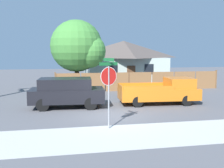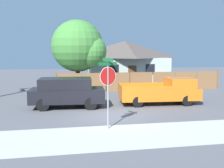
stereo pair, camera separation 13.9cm
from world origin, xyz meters
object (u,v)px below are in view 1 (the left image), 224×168
oak_tree (79,47)px  orange_pickup (162,91)px  house (124,60)px  red_suv (67,92)px  stop_sign (109,81)px

oak_tree → orange_pickup: size_ratio=1.18×
house → orange_pickup: (-0.64, -13.79, -1.62)m
house → red_suv: size_ratio=2.04×
house → oak_tree: bearing=-130.1°
red_suv → house: bearing=66.8°
oak_tree → orange_pickup: bearing=-54.8°
red_suv → orange_pickup: 6.27m
orange_pickup → house: bearing=90.8°
orange_pickup → stop_sign: stop_sign is taller
house → oak_tree: 8.87m
house → orange_pickup: 13.90m
oak_tree → red_suv: bearing=-100.2°
house → red_suv: house is taller
stop_sign → oak_tree: bearing=70.2°
oak_tree → stop_sign: size_ratio=1.96×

